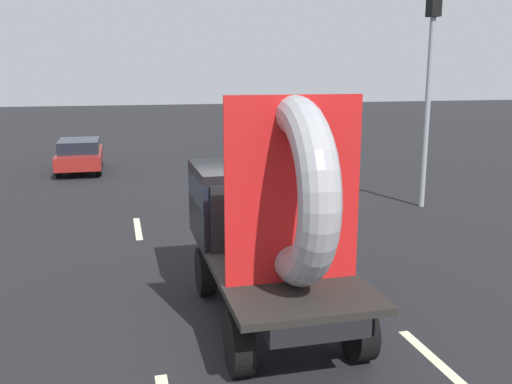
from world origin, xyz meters
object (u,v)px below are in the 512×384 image
traffic_light (430,66)px  oncoming_car (270,127)px  flatbed_truck (266,214)px  distant_sedan (80,154)px

traffic_light → oncoming_car: bearing=89.6°
flatbed_truck → oncoming_car: (6.56, 23.55, -0.96)m
oncoming_car → traffic_light: bearing=-90.4°
flatbed_truck → distant_sedan: size_ratio=1.19×
distant_sedan → traffic_light: size_ratio=0.62×
traffic_light → oncoming_car: 17.77m
flatbed_truck → distant_sedan: (-3.75, 14.77, -1.00)m
distant_sedan → oncoming_car: (10.30, 8.78, 0.04)m
traffic_light → distant_sedan: bearing=139.6°
distant_sedan → oncoming_car: oncoming_car is taller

